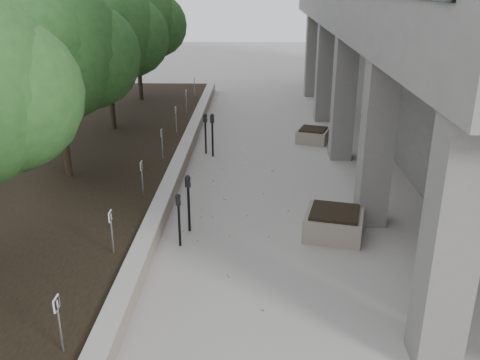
# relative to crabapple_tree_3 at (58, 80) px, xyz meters

# --- Properties ---
(retaining_wall) EXTENTS (0.39, 26.00, 0.50)m
(retaining_wall) POSITION_rel_crabapple_tree_3_xyz_m (2.97, 1.00, -2.87)
(retaining_wall) COLOR gray
(retaining_wall) RESTS_ON ground
(planting_bed) EXTENTS (7.00, 26.00, 0.40)m
(planting_bed) POSITION_rel_crabapple_tree_3_xyz_m (-0.70, 1.00, -2.92)
(planting_bed) COLOR black
(planting_bed) RESTS_ON ground
(crabapple_tree_3) EXTENTS (4.60, 4.00, 5.44)m
(crabapple_tree_3) POSITION_rel_crabapple_tree_3_xyz_m (0.00, 0.00, 0.00)
(crabapple_tree_3) COLOR #204D1D
(crabapple_tree_3) RESTS_ON planting_bed
(crabapple_tree_4) EXTENTS (4.60, 4.00, 5.44)m
(crabapple_tree_4) POSITION_rel_crabapple_tree_3_xyz_m (0.00, 5.00, 0.00)
(crabapple_tree_4) COLOR #204D1D
(crabapple_tree_4) RESTS_ON planting_bed
(crabapple_tree_5) EXTENTS (4.60, 4.00, 5.44)m
(crabapple_tree_5) POSITION_rel_crabapple_tree_3_xyz_m (0.00, 10.00, 0.00)
(crabapple_tree_5) COLOR #204D1D
(crabapple_tree_5) RESTS_ON planting_bed
(parking_sign_2) EXTENTS (0.04, 0.22, 0.96)m
(parking_sign_2) POSITION_rel_crabapple_tree_3_xyz_m (2.45, -7.50, -2.24)
(parking_sign_2) COLOR black
(parking_sign_2) RESTS_ON planting_bed
(parking_sign_3) EXTENTS (0.04, 0.22, 0.96)m
(parking_sign_3) POSITION_rel_crabapple_tree_3_xyz_m (2.45, -4.50, -2.24)
(parking_sign_3) COLOR black
(parking_sign_3) RESTS_ON planting_bed
(parking_sign_4) EXTENTS (0.04, 0.22, 0.96)m
(parking_sign_4) POSITION_rel_crabapple_tree_3_xyz_m (2.45, -1.50, -2.24)
(parking_sign_4) COLOR black
(parking_sign_4) RESTS_ON planting_bed
(parking_sign_5) EXTENTS (0.04, 0.22, 0.96)m
(parking_sign_5) POSITION_rel_crabapple_tree_3_xyz_m (2.45, 1.50, -2.24)
(parking_sign_5) COLOR black
(parking_sign_5) RESTS_ON planting_bed
(parking_sign_6) EXTENTS (0.04, 0.22, 0.96)m
(parking_sign_6) POSITION_rel_crabapple_tree_3_xyz_m (2.45, 4.50, -2.24)
(parking_sign_6) COLOR black
(parking_sign_6) RESTS_ON planting_bed
(parking_sign_7) EXTENTS (0.04, 0.22, 0.96)m
(parking_sign_7) POSITION_rel_crabapple_tree_3_xyz_m (2.45, 7.50, -2.24)
(parking_sign_7) COLOR black
(parking_sign_7) RESTS_ON planting_bed
(parking_sign_8) EXTENTS (0.04, 0.22, 0.96)m
(parking_sign_8) POSITION_rel_crabapple_tree_3_xyz_m (2.45, 10.50, -2.24)
(parking_sign_8) COLOR black
(parking_sign_8) RESTS_ON planting_bed
(parking_meter_2) EXTENTS (0.13, 0.09, 1.28)m
(parking_meter_2) POSITION_rel_crabapple_tree_3_xyz_m (3.65, -3.38, -2.48)
(parking_meter_2) COLOR black
(parking_meter_2) RESTS_ON ground
(parking_meter_3) EXTENTS (0.16, 0.12, 1.44)m
(parking_meter_3) POSITION_rel_crabapple_tree_3_xyz_m (3.78, -2.63, -2.40)
(parking_meter_3) COLOR black
(parking_meter_3) RESTS_ON ground
(parking_meter_4) EXTENTS (0.16, 0.12, 1.50)m
(parking_meter_4) POSITION_rel_crabapple_tree_3_xyz_m (3.90, 2.98, -2.37)
(parking_meter_4) COLOR black
(parking_meter_4) RESTS_ON ground
(parking_meter_5) EXTENTS (0.16, 0.13, 1.42)m
(parking_meter_5) POSITION_rel_crabapple_tree_3_xyz_m (3.63, 3.29, -2.41)
(parking_meter_5) COLOR black
(parking_meter_5) RESTS_ON ground
(planter_front) EXTENTS (1.59, 1.59, 0.62)m
(planter_front) POSITION_rel_crabapple_tree_3_xyz_m (7.21, -2.73, -2.81)
(planter_front) COLOR gray
(planter_front) RESTS_ON ground
(planter_back) EXTENTS (1.37, 1.37, 0.50)m
(planter_back) POSITION_rel_crabapple_tree_3_xyz_m (7.48, 4.81, -2.87)
(planter_back) COLOR gray
(planter_back) RESTS_ON ground
(berry_scatter) EXTENTS (3.30, 14.10, 0.02)m
(berry_scatter) POSITION_rel_crabapple_tree_3_xyz_m (4.70, -3.00, -3.11)
(berry_scatter) COLOR maroon
(berry_scatter) RESTS_ON ground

